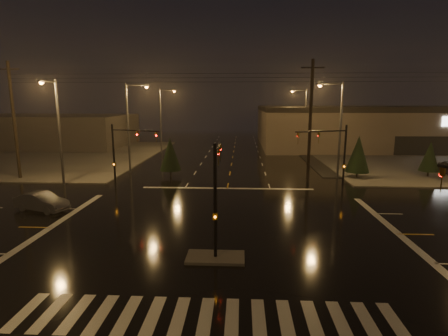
# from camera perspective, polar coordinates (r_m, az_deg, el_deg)

# --- Properties ---
(ground) EXTENTS (140.00, 140.00, 0.00)m
(ground) POSITION_cam_1_polar(r_m,az_deg,el_deg) (22.34, -0.62, -10.21)
(ground) COLOR black
(ground) RESTS_ON ground
(sidewalk_ne) EXTENTS (36.00, 36.00, 0.12)m
(sidewalk_ne) POSITION_cam_1_polar(r_m,az_deg,el_deg) (58.90, 32.05, 1.36)
(sidewalk_ne) COLOR #4E4B45
(sidewalk_ne) RESTS_ON ground
(sidewalk_nw) EXTENTS (36.00, 36.00, 0.12)m
(sidewalk_nw) POSITION_cam_1_polar(r_m,az_deg,el_deg) (60.21, -28.46, 1.87)
(sidewalk_nw) COLOR #4E4B45
(sidewalk_nw) RESTS_ON ground
(median_island) EXTENTS (3.00, 1.60, 0.15)m
(median_island) POSITION_cam_1_polar(r_m,az_deg,el_deg) (18.63, -1.40, -14.39)
(median_island) COLOR #4E4B45
(median_island) RESTS_ON ground
(crosswalk) EXTENTS (15.00, 2.60, 0.01)m
(crosswalk) POSITION_cam_1_polar(r_m,az_deg,el_deg) (14.32, -3.03, -23.14)
(crosswalk) COLOR beige
(crosswalk) RESTS_ON ground
(stop_bar_far) EXTENTS (16.00, 0.50, 0.01)m
(stop_bar_far) POSITION_cam_1_polar(r_m,az_deg,el_deg) (32.83, 0.56, -3.33)
(stop_bar_far) COLOR beige
(stop_bar_far) RESTS_ON ground
(retail_building) EXTENTS (60.20, 28.30, 7.20)m
(retail_building) POSITION_cam_1_polar(r_m,az_deg,el_deg) (74.94, 29.82, 6.15)
(retail_building) COLOR #746352
(retail_building) RESTS_ON ground
(commercial_block) EXTENTS (30.00, 18.00, 5.60)m
(commercial_block) POSITION_cam_1_polar(r_m,az_deg,el_deg) (72.74, -27.17, 5.47)
(commercial_block) COLOR #413A39
(commercial_block) RESTS_ON ground
(signal_mast_median) EXTENTS (0.25, 4.59, 6.00)m
(signal_mast_median) POSITION_cam_1_polar(r_m,az_deg,el_deg) (18.29, -1.24, -2.65)
(signal_mast_median) COLOR black
(signal_mast_median) RESTS_ON ground
(signal_mast_ne) EXTENTS (4.84, 1.86, 6.00)m
(signal_mast_ne) POSITION_cam_1_polar(r_m,az_deg,el_deg) (32.30, 17.61, 2.77)
(signal_mast_ne) COLOR black
(signal_mast_ne) RESTS_ON ground
(signal_mast_nw) EXTENTS (4.84, 1.86, 6.00)m
(signal_mast_nw) POSITION_cam_1_polar(r_m,az_deg,el_deg) (33.05, -16.20, 3.02)
(signal_mast_nw) COLOR black
(signal_mast_nw) RESTS_ON ground
(streetlight_1) EXTENTS (2.77, 0.32, 10.00)m
(streetlight_1) POSITION_cam_1_polar(r_m,az_deg,el_deg) (40.84, -15.02, 7.31)
(streetlight_1) COLOR #38383A
(streetlight_1) RESTS_ON ground
(streetlight_2) EXTENTS (2.77, 0.32, 10.00)m
(streetlight_2) POSITION_cam_1_polar(r_m,az_deg,el_deg) (56.27, -10.02, 8.35)
(streetlight_2) COLOR #38383A
(streetlight_2) RESTS_ON ground
(streetlight_3) EXTENTS (2.77, 0.32, 10.00)m
(streetlight_3) POSITION_cam_1_polar(r_m,az_deg,el_deg) (38.19, 18.05, 6.93)
(streetlight_3) COLOR #38383A
(streetlight_3) RESTS_ON ground
(streetlight_4) EXTENTS (2.77, 0.32, 10.00)m
(streetlight_4) POSITION_cam_1_polar(r_m,az_deg,el_deg) (57.72, 12.91, 8.30)
(streetlight_4) COLOR #38383A
(streetlight_4) RESTS_ON ground
(streetlight_5) EXTENTS (0.32, 2.77, 10.00)m
(streetlight_5) POSITION_cam_1_polar(r_m,az_deg,el_deg) (36.45, -25.59, 6.26)
(streetlight_5) COLOR #38383A
(streetlight_5) RESTS_ON ground
(utility_pole_0) EXTENTS (2.20, 0.32, 12.00)m
(utility_pole_0) POSITION_cam_1_polar(r_m,az_deg,el_deg) (41.94, -31.08, 6.67)
(utility_pole_0) COLOR black
(utility_pole_0) RESTS_ON ground
(utility_pole_1) EXTENTS (2.20, 0.32, 12.00)m
(utility_pole_1) POSITION_cam_1_polar(r_m,az_deg,el_deg) (35.51, 13.90, 7.43)
(utility_pole_1) COLOR black
(utility_pole_1) RESTS_ON ground
(conifer_0) EXTENTS (2.45, 2.45, 4.53)m
(conifer_0) POSITION_cam_1_polar(r_m,az_deg,el_deg) (39.34, 21.05, 2.17)
(conifer_0) COLOR black
(conifer_0) RESTS_ON ground
(conifer_1) EXTENTS (2.02, 2.02, 3.86)m
(conifer_1) POSITION_cam_1_polar(r_m,az_deg,el_deg) (43.22, 30.57, 1.65)
(conifer_1) COLOR black
(conifer_1) RESTS_ON ground
(conifer_3) EXTENTS (2.28, 2.28, 4.26)m
(conifer_3) POSITION_cam_1_polar(r_m,az_deg,el_deg) (38.00, -8.77, 2.27)
(conifer_3) COLOR black
(conifer_3) RESTS_ON ground
(car_crossing) EXTENTS (4.45, 2.68, 1.38)m
(car_crossing) POSITION_cam_1_polar(r_m,az_deg,el_deg) (29.39, -27.64, -4.89)
(car_crossing) COLOR #57595E
(car_crossing) RESTS_ON ground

